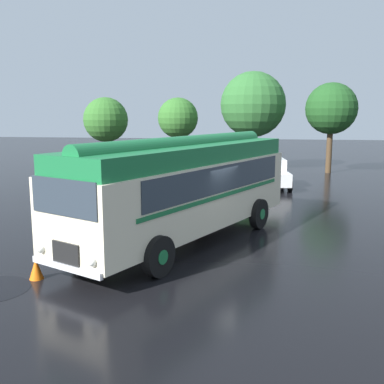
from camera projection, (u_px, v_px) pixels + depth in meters
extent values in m
plane|color=black|center=(200.00, 240.00, 15.12)|extent=(120.00, 120.00, 0.00)
cube|color=beige|center=(185.00, 194.00, 14.69)|extent=(6.51, 10.12, 2.10)
cube|color=#196B38|center=(185.00, 153.00, 14.46)|extent=(6.24, 9.85, 0.56)
cylinder|color=#196B38|center=(185.00, 145.00, 14.41)|extent=(4.58, 8.86, 0.60)
cube|color=#2D3842|center=(223.00, 179.00, 14.14)|extent=(3.43, 7.26, 0.84)
cube|color=#2D3842|center=(160.00, 173.00, 15.53)|extent=(3.43, 7.26, 0.84)
cube|color=#196B38|center=(222.00, 196.00, 14.16)|extent=(3.51, 7.44, 0.12)
cube|color=#196B38|center=(158.00, 189.00, 15.54)|extent=(3.51, 7.44, 0.12)
cube|color=#2D3842|center=(63.00, 197.00, 10.47)|extent=(2.01, 0.97, 0.88)
cube|color=black|center=(66.00, 254.00, 10.70)|extent=(0.84, 0.44, 0.56)
cube|color=silver|center=(66.00, 267.00, 10.74)|extent=(2.19, 1.10, 0.16)
sphere|color=white|center=(92.00, 262.00, 10.21)|extent=(0.22, 0.22, 0.22)
sphere|color=white|center=(41.00, 249.00, 11.19)|extent=(0.22, 0.22, 0.22)
cylinder|color=black|center=(159.00, 256.00, 11.62)|extent=(0.72, 1.11, 1.10)
cylinder|color=#196B38|center=(159.00, 256.00, 11.62)|extent=(0.45, 0.48, 0.39)
cylinder|color=black|center=(88.00, 241.00, 13.04)|extent=(0.72, 1.11, 1.10)
cylinder|color=#196B38|center=(88.00, 241.00, 13.04)|extent=(0.45, 0.48, 0.39)
cylinder|color=black|center=(259.00, 214.00, 16.54)|extent=(0.72, 1.11, 1.10)
cylinder|color=#196B38|center=(259.00, 214.00, 16.54)|extent=(0.45, 0.48, 0.39)
cylinder|color=black|center=(200.00, 206.00, 17.96)|extent=(0.72, 1.11, 1.10)
cylinder|color=#196B38|center=(200.00, 206.00, 17.96)|extent=(0.45, 0.48, 0.39)
cube|color=black|center=(220.00, 176.00, 25.40)|extent=(1.74, 4.22, 0.70)
cube|color=black|center=(221.00, 164.00, 25.43)|extent=(1.52, 2.20, 0.64)
cube|color=#2D3842|center=(234.00, 165.00, 25.31)|extent=(0.04, 1.93, 0.50)
cube|color=#2D3842|center=(208.00, 164.00, 25.55)|extent=(0.04, 1.93, 0.50)
cylinder|color=black|center=(234.00, 187.00, 24.06)|extent=(0.21, 0.64, 0.64)
cylinder|color=black|center=(202.00, 186.00, 24.34)|extent=(0.21, 0.64, 0.64)
cylinder|color=black|center=(237.00, 180.00, 26.59)|extent=(0.21, 0.64, 0.64)
cylinder|color=black|center=(208.00, 179.00, 26.87)|extent=(0.21, 0.64, 0.64)
cube|color=silver|center=(270.00, 176.00, 25.61)|extent=(2.19, 4.37, 0.70)
cube|color=silver|center=(270.00, 164.00, 25.64)|extent=(1.75, 2.35, 0.64)
cube|color=#2D3842|center=(284.00, 164.00, 25.62)|extent=(0.26, 1.92, 0.50)
cube|color=#2D3842|center=(257.00, 164.00, 25.66)|extent=(0.26, 1.92, 0.50)
cylinder|color=black|center=(290.00, 186.00, 24.36)|extent=(0.28, 0.66, 0.64)
cylinder|color=black|center=(257.00, 185.00, 24.41)|extent=(0.28, 0.66, 0.64)
cylinder|color=black|center=(282.00, 179.00, 26.92)|extent=(0.28, 0.66, 0.64)
cylinder|color=black|center=(253.00, 179.00, 26.97)|extent=(0.28, 0.66, 0.64)
cylinder|color=#4C3823|center=(107.00, 152.00, 35.39)|extent=(0.30, 0.30, 2.39)
sphere|color=#336B28|center=(106.00, 120.00, 34.96)|extent=(3.47, 3.47, 3.47)
sphere|color=#336B28|center=(100.00, 121.00, 34.95)|extent=(2.51, 2.51, 2.51)
cylinder|color=#4C3823|center=(178.00, 151.00, 33.67)|extent=(0.27, 0.27, 2.73)
sphere|color=#336B28|center=(178.00, 118.00, 33.23)|extent=(2.99, 2.99, 2.99)
sphere|color=#336B28|center=(176.00, 118.00, 33.00)|extent=(1.73, 1.73, 1.73)
cylinder|color=#4C3823|center=(252.00, 150.00, 33.56)|extent=(0.25, 0.25, 3.03)
sphere|color=#2D662D|center=(253.00, 104.00, 32.99)|extent=(4.79, 4.79, 4.79)
sphere|color=#2D662D|center=(252.00, 101.00, 32.70)|extent=(3.77, 3.77, 3.77)
cylinder|color=#4C3823|center=(329.00, 151.00, 31.76)|extent=(0.40, 0.40, 3.18)
sphere|color=#1E4C1E|center=(331.00, 108.00, 31.25)|extent=(3.58, 3.58, 3.58)
sphere|color=#1E4C1E|center=(336.00, 113.00, 31.56)|extent=(2.12, 2.12, 2.12)
cone|color=orange|center=(36.00, 269.00, 11.51)|extent=(0.36, 0.36, 0.55)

